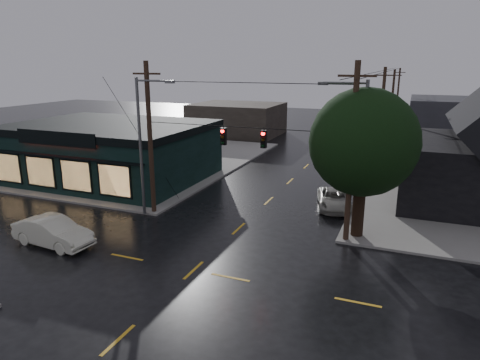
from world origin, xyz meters
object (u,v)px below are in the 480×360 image
at_px(sedan_cream, 53,232).
at_px(suv_silver, 334,199).
at_px(utility_pole_nw, 154,213).
at_px(utility_pole_ne, 345,241).
at_px(corner_tree, 363,143).

bearing_deg(sedan_cream, suv_silver, -42.91).
height_order(utility_pole_nw, sedan_cream, utility_pole_nw).
relative_size(utility_pole_ne, sedan_cream, 2.07).
height_order(corner_tree, utility_pole_nw, corner_tree).
bearing_deg(utility_pole_ne, utility_pole_nw, 180.00).
xyz_separation_m(corner_tree, utility_pole_nw, (-13.50, -0.88, -5.68)).
bearing_deg(corner_tree, utility_pole_nw, -176.29).
xyz_separation_m(utility_pole_nw, sedan_cream, (-2.28, -6.73, 0.81)).
height_order(corner_tree, utility_pole_ne, corner_tree).
relative_size(utility_pole_nw, sedan_cream, 2.07).
bearing_deg(utility_pole_nw, corner_tree, 3.71).
relative_size(utility_pole_ne, suv_silver, 2.14).
distance_m(utility_pole_nw, suv_silver, 12.70).
bearing_deg(utility_pole_nw, sedan_cream, -108.73).
distance_m(corner_tree, utility_pole_ne, 5.77).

